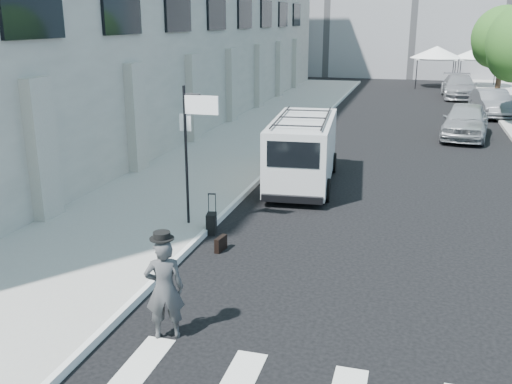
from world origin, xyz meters
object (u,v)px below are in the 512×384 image
Objects in this scene: businessman at (164,289)px; parked_car_c at (459,87)px; parked_car_a at (465,121)px; briefcase at (221,244)px; suitcase at (211,223)px; parked_car_b at (491,103)px; cargo_van at (303,150)px.

parked_car_c is at bearing -123.87° from businessman.
parked_car_a is at bearing -93.79° from parked_car_c.
parked_car_c is at bearing 85.07° from briefcase.
businessman is at bearing -76.82° from briefcase.
suitcase is 23.01m from parked_car_b.
parked_car_b is (7.41, 16.13, -0.38)m from cargo_van.
briefcase is (-0.35, 3.82, -0.72)m from businessman.
businessman is 0.40× the size of parked_car_b.
cargo_van is 24.60m from parked_car_c.
cargo_van reaches higher than suitcase.
cargo_van reaches higher than parked_car_b.
cargo_van is (1.29, 5.16, 0.85)m from suitcase.
businessman is 9.99m from cargo_van.
cargo_van reaches higher than businessman.
briefcase is at bearing -70.03° from suitcase.
cargo_van is 10.86m from parked_car_a.
businessman is at bearing -97.07° from cargo_van.
parked_car_a reaches higher than parked_car_c.
parked_car_b is at bearing 57.05° from suitcase.
businessman is 1.77× the size of suitcase.
businessman is at bearing -100.05° from parked_car_a.
parked_car_b is (8.70, 21.29, 0.47)m from suitcase.
parked_car_a reaches higher than briefcase.
businessman is 4.05× the size of briefcase.
parked_car_b reaches higher than briefcase.
cargo_van is 1.29× the size of parked_car_b.
suitcase is at bearing -101.90° from businessman.
parked_car_a is 7.07m from parked_car_b.
parked_car_a is (5.61, 9.29, -0.32)m from cargo_van.
businessman is at bearing -102.59° from parked_car_c.
briefcase is 0.10× the size of parked_car_b.
suitcase is at bearing -109.16° from cargo_van.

